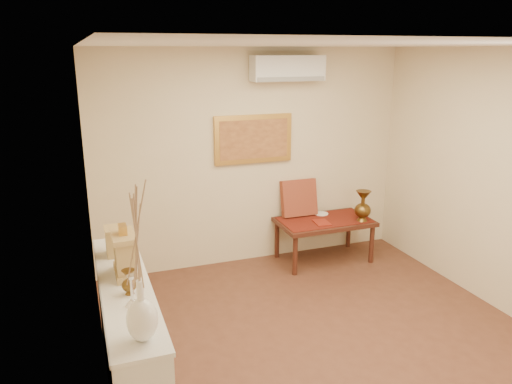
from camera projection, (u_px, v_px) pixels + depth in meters
name	position (u px, v px, depth m)	size (l,w,h in m)	color
floor	(335.00, 350.00, 4.60)	(4.50, 4.50, 0.00)	brown
ceiling	(350.00, 45.00, 3.85)	(4.50, 4.50, 0.00)	white
wall_back	(253.00, 158.00, 6.26)	(4.00, 0.02, 2.70)	beige
wall_left	(96.00, 240.00, 3.57)	(0.02, 4.50, 2.70)	beige
white_vase	(138.00, 265.00, 2.86)	(0.19, 0.19, 0.99)	white
candlestick	(132.00, 290.00, 3.38)	(0.11, 0.11, 0.22)	silver
brass_urn_small	(129.00, 279.00, 3.54)	(0.11, 0.11, 0.24)	brown
table_cloth	(325.00, 220.00, 6.42)	(1.14, 0.59, 0.01)	maroon
brass_urn_tall	(363.00, 203.00, 6.31)	(0.21, 0.21, 0.48)	brown
plate	(321.00, 214.00, 6.63)	(0.18, 0.18, 0.01)	white
menu	(322.00, 222.00, 6.29)	(0.18, 0.25, 0.01)	maroon
cushion	(299.00, 198.00, 6.52)	(0.48, 0.10, 0.48)	maroon
display_ledge	(129.00, 341.00, 3.86)	(0.37, 2.02, 0.98)	silver
mantel_clock	(125.00, 254.00, 3.82)	(0.17, 0.36, 0.41)	tan
wooden_chest	(115.00, 241.00, 4.22)	(0.16, 0.21, 0.24)	tan
low_table	(324.00, 225.00, 6.44)	(1.20, 0.70, 0.55)	#451E14
painting	(253.00, 139.00, 6.16)	(1.00, 0.06, 0.60)	#BE8E3C
ac_unit	(288.00, 68.00, 5.97)	(0.90, 0.25, 0.30)	silver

